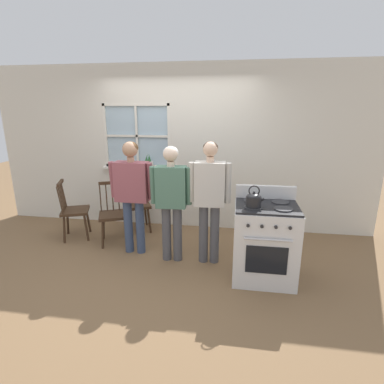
% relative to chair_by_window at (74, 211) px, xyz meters
% --- Properties ---
extents(ground_plane, '(16.00, 16.00, 0.00)m').
position_rel_chair_by_window_xyz_m(ground_plane, '(1.54, -0.60, -0.44)').
color(ground_plane, brown).
extents(wall_back, '(6.40, 0.16, 2.70)m').
position_rel_chair_by_window_xyz_m(wall_back, '(1.57, 0.80, 0.90)').
color(wall_back, silver).
rests_on(wall_back, ground_plane).
extents(chair_by_window, '(0.53, 0.54, 0.93)m').
position_rel_chair_by_window_xyz_m(chair_by_window, '(0.00, 0.00, 0.00)').
color(chair_by_window, '#3D2819').
rests_on(chair_by_window, ground_plane).
extents(chair_near_wall, '(0.54, 0.53, 0.93)m').
position_rel_chair_by_window_xyz_m(chair_near_wall, '(0.69, -0.06, 0.00)').
color(chair_near_wall, '#3D2819').
rests_on(chair_near_wall, ground_plane).
extents(chair_center_cluster, '(0.55, 0.56, 0.93)m').
position_rel_chair_by_window_xyz_m(chair_center_cluster, '(0.87, 0.43, 0.00)').
color(chair_center_cluster, '#3D2819').
rests_on(chair_center_cluster, ground_plane).
extents(person_elderly_left, '(0.61, 0.23, 1.58)m').
position_rel_chair_by_window_xyz_m(person_elderly_left, '(1.11, -0.33, 0.52)').
color(person_elderly_left, '#384766').
rests_on(person_elderly_left, ground_plane).
extents(person_teen_center, '(0.54, 0.23, 1.55)m').
position_rel_chair_by_window_xyz_m(person_teen_center, '(1.68, -0.47, 0.48)').
color(person_teen_center, '#4C4C51').
rests_on(person_teen_center, ground_plane).
extents(person_adult_right, '(0.54, 0.22, 1.61)m').
position_rel_chair_by_window_xyz_m(person_adult_right, '(2.18, -0.45, 0.52)').
color(person_adult_right, '#4C4C51').
rests_on(person_adult_right, ground_plane).
extents(stove, '(0.72, 0.68, 1.08)m').
position_rel_chair_by_window_xyz_m(stove, '(2.87, -0.73, 0.03)').
color(stove, silver).
rests_on(stove, ground_plane).
extents(kettle, '(0.21, 0.17, 0.25)m').
position_rel_chair_by_window_xyz_m(kettle, '(2.71, -0.86, 0.58)').
color(kettle, black).
rests_on(kettle, stove).
extents(potted_plant, '(0.17, 0.17, 0.25)m').
position_rel_chair_by_window_xyz_m(potted_plant, '(1.02, 0.71, 0.66)').
color(potted_plant, beige).
rests_on(potted_plant, wall_back).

